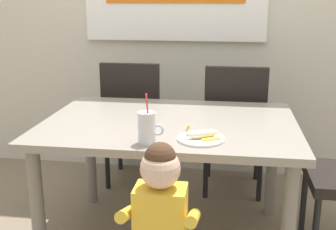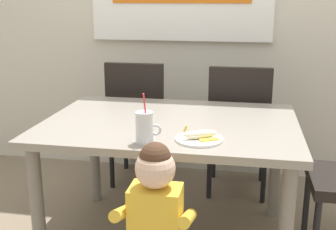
{
  "view_description": "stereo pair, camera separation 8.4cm",
  "coord_description": "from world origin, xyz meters",
  "px_view_note": "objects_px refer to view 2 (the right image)",
  "views": [
    {
      "loc": [
        0.32,
        -2.27,
        1.41
      ],
      "look_at": [
        0.0,
        -0.1,
        0.8
      ],
      "focal_mm": 45.91,
      "sensor_mm": 36.0,
      "label": 1
    },
    {
      "loc": [
        0.4,
        -2.25,
        1.41
      ],
      "look_at": [
        0.0,
        -0.1,
        0.8
      ],
      "focal_mm": 45.91,
      "sensor_mm": 36.0,
      "label": 2
    }
  ],
  "objects_px": {
    "dining_table": "(171,137)",
    "snack_plate": "(199,139)",
    "dining_chair_left": "(139,117)",
    "milk_cup": "(145,129)",
    "dining_chair_right": "(239,123)",
    "toddler_standing": "(156,212)",
    "peeled_banana": "(201,135)"
  },
  "relations": [
    {
      "from": "dining_table",
      "to": "dining_chair_right",
      "type": "bearing_deg",
      "value": 62.35
    },
    {
      "from": "dining_table",
      "to": "snack_plate",
      "type": "distance_m",
      "value": 0.38
    },
    {
      "from": "dining_chair_left",
      "to": "snack_plate",
      "type": "bearing_deg",
      "value": 118.31
    },
    {
      "from": "dining_chair_left",
      "to": "dining_chair_right",
      "type": "bearing_deg",
      "value": 176.39
    },
    {
      "from": "dining_chair_left",
      "to": "peeled_banana",
      "type": "xyz_separation_m",
      "value": [
        0.58,
        -1.06,
        0.23
      ]
    },
    {
      "from": "milk_cup",
      "to": "snack_plate",
      "type": "height_order",
      "value": "milk_cup"
    },
    {
      "from": "toddler_standing",
      "to": "milk_cup",
      "type": "relative_size",
      "value": 3.38
    },
    {
      "from": "peeled_banana",
      "to": "snack_plate",
      "type": "bearing_deg",
      "value": 146.65
    },
    {
      "from": "dining_chair_right",
      "to": "dining_table",
      "type": "bearing_deg",
      "value": 62.35
    },
    {
      "from": "dining_chair_left",
      "to": "peeled_banana",
      "type": "height_order",
      "value": "dining_chair_left"
    },
    {
      "from": "snack_plate",
      "to": "peeled_banana",
      "type": "xyz_separation_m",
      "value": [
        0.01,
        -0.01,
        0.03
      ]
    },
    {
      "from": "toddler_standing",
      "to": "snack_plate",
      "type": "height_order",
      "value": "toddler_standing"
    },
    {
      "from": "dining_table",
      "to": "milk_cup",
      "type": "height_order",
      "value": "milk_cup"
    },
    {
      "from": "dining_chair_right",
      "to": "milk_cup",
      "type": "bearing_deg",
      "value": 68.98
    },
    {
      "from": "dining_chair_right",
      "to": "peeled_banana",
      "type": "relative_size",
      "value": 5.46
    },
    {
      "from": "snack_plate",
      "to": "dining_chair_right",
      "type": "bearing_deg",
      "value": 80.32
    },
    {
      "from": "dining_chair_right",
      "to": "peeled_banana",
      "type": "height_order",
      "value": "dining_chair_right"
    },
    {
      "from": "dining_table",
      "to": "dining_chair_left",
      "type": "xyz_separation_m",
      "value": [
        -0.37,
        0.75,
        -0.11
      ]
    },
    {
      "from": "toddler_standing",
      "to": "snack_plate",
      "type": "xyz_separation_m",
      "value": [
        0.14,
        0.34,
        0.22
      ]
    },
    {
      "from": "dining_chair_right",
      "to": "toddler_standing",
      "type": "relative_size",
      "value": 1.15
    },
    {
      "from": "milk_cup",
      "to": "peeled_banana",
      "type": "bearing_deg",
      "value": 16.63
    },
    {
      "from": "snack_plate",
      "to": "dining_chair_left",
      "type": "bearing_deg",
      "value": 118.31
    },
    {
      "from": "dining_table",
      "to": "toddler_standing",
      "type": "distance_m",
      "value": 0.66
    },
    {
      "from": "dining_chair_right",
      "to": "peeled_banana",
      "type": "bearing_deg",
      "value": 80.84
    },
    {
      "from": "dining_chair_left",
      "to": "milk_cup",
      "type": "xyz_separation_m",
      "value": [
        0.32,
        -1.14,
        0.27
      ]
    },
    {
      "from": "dining_chair_left",
      "to": "milk_cup",
      "type": "distance_m",
      "value": 1.21
    },
    {
      "from": "toddler_standing",
      "to": "snack_plate",
      "type": "relative_size",
      "value": 3.64
    },
    {
      "from": "dining_chair_left",
      "to": "snack_plate",
      "type": "height_order",
      "value": "dining_chair_left"
    },
    {
      "from": "dining_chair_left",
      "to": "peeled_banana",
      "type": "relative_size",
      "value": 5.46
    },
    {
      "from": "dining_chair_left",
      "to": "toddler_standing",
      "type": "distance_m",
      "value": 1.46
    },
    {
      "from": "dining_chair_left",
      "to": "snack_plate",
      "type": "xyz_separation_m",
      "value": [
        0.57,
        -1.06,
        0.21
      ]
    },
    {
      "from": "dining_chair_left",
      "to": "toddler_standing",
      "type": "xyz_separation_m",
      "value": [
        0.43,
        -1.39,
        -0.02
      ]
    }
  ]
}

